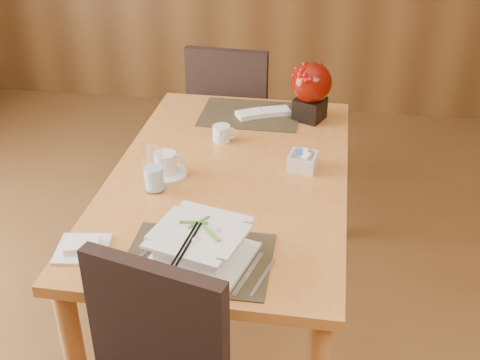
% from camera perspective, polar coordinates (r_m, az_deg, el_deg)
% --- Properties ---
extents(dining_table, '(0.90, 1.50, 0.75)m').
position_cam_1_polar(dining_table, '(2.37, -1.00, -1.35)').
color(dining_table, '#CB7D38').
rests_on(dining_table, ground).
extents(placemat_near, '(0.45, 0.33, 0.01)m').
position_cam_1_polar(placemat_near, '(1.87, -4.00, -7.51)').
color(placemat_near, black).
rests_on(placemat_near, dining_table).
extents(placemat_far, '(0.45, 0.33, 0.01)m').
position_cam_1_polar(placemat_far, '(2.80, 0.95, 6.25)').
color(placemat_far, black).
rests_on(placemat_far, dining_table).
extents(soup_setting, '(0.35, 0.35, 0.12)m').
position_cam_1_polar(soup_setting, '(1.83, -3.84, -6.34)').
color(soup_setting, silver).
rests_on(soup_setting, dining_table).
extents(coffee_cup, '(0.16, 0.16, 0.09)m').
position_cam_1_polar(coffee_cup, '(2.31, -7.07, 1.38)').
color(coffee_cup, silver).
rests_on(coffee_cup, dining_table).
extents(water_glass, '(0.09, 0.09, 0.17)m').
position_cam_1_polar(water_glass, '(2.19, -8.21, 1.00)').
color(water_glass, silver).
rests_on(water_glass, dining_table).
extents(creamer_jug, '(0.10, 0.10, 0.07)m').
position_cam_1_polar(creamer_jug, '(2.55, -1.77, 4.45)').
color(creamer_jug, silver).
rests_on(creamer_jug, dining_table).
extents(sugar_caddy, '(0.12, 0.12, 0.06)m').
position_cam_1_polar(sugar_caddy, '(2.34, 5.95, 1.75)').
color(sugar_caddy, silver).
rests_on(sugar_caddy, dining_table).
extents(berry_decor, '(0.18, 0.18, 0.27)m').
position_cam_1_polar(berry_decor, '(2.72, 6.75, 8.66)').
color(berry_decor, black).
rests_on(berry_decor, dining_table).
extents(napkins_far, '(0.26, 0.18, 0.02)m').
position_cam_1_polar(napkins_far, '(2.79, 2.40, 6.41)').
color(napkins_far, white).
rests_on(napkins_far, dining_table).
extents(bread_plate, '(0.18, 0.18, 0.01)m').
position_cam_1_polar(bread_plate, '(1.96, -14.72, -6.35)').
color(bread_plate, silver).
rests_on(bread_plate, dining_table).
extents(far_chair, '(0.47, 0.48, 0.95)m').
position_cam_1_polar(far_chair, '(3.30, -0.74, 6.01)').
color(far_chair, black).
rests_on(far_chair, ground).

